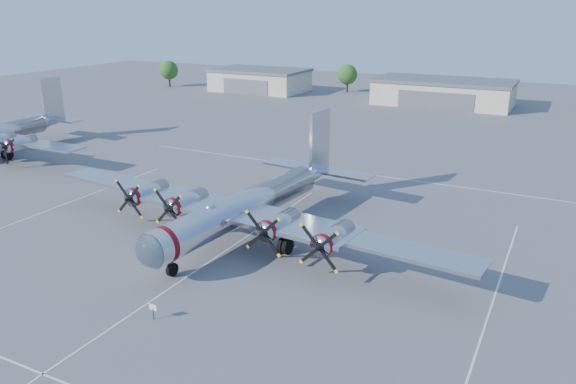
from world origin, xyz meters
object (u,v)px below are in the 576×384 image
at_px(info_placard, 153,309).
at_px(main_bomber_b29, 250,233).
at_px(tree_far_west, 169,70).
at_px(hangar_center, 443,92).
at_px(tree_west, 347,75).
at_px(hangar_west, 260,80).

bearing_deg(info_placard, main_bomber_b29, 95.17).
bearing_deg(info_placard, tree_far_west, 126.28).
relative_size(tree_far_west, info_placard, 5.77).
distance_m(hangar_center, tree_west, 26.30).
xyz_separation_m(hangar_west, info_placard, (46.81, -96.34, -1.90)).
height_order(tree_west, main_bomber_b29, tree_west).
distance_m(hangar_west, hangar_center, 45.00).
relative_size(hangar_center, tree_west, 4.31).
distance_m(hangar_west, main_bomber_b29, 92.08).
height_order(tree_far_west, main_bomber_b29, tree_far_west).
bearing_deg(info_placard, hangar_center, 89.50).
height_order(hangar_west, hangar_center, same).
bearing_deg(info_placard, tree_west, 102.83).
xyz_separation_m(tree_west, main_bomber_b29, (24.92, -88.37, -4.22)).
bearing_deg(hangar_west, hangar_center, -0.00).
bearing_deg(hangar_west, tree_far_west, -170.99).
relative_size(tree_far_west, main_bomber_b29, 0.15).
height_order(main_bomber_b29, info_placard, main_bomber_b29).
height_order(hangar_west, info_placard, hangar_west).
bearing_deg(tree_far_west, info_placard, -52.14).
relative_size(hangar_west, main_bomber_b29, 0.52).
xyz_separation_m(hangar_center, info_placard, (1.81, -96.34, -1.90)).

